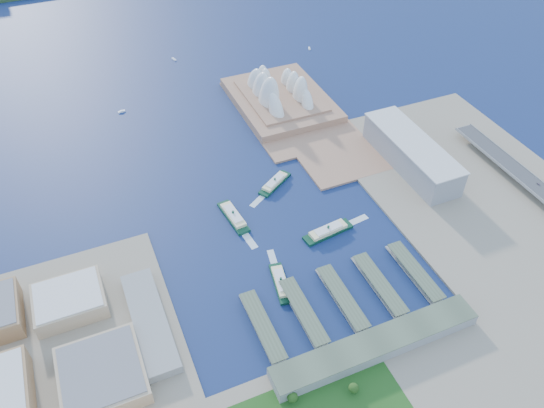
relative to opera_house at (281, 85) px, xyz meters
name	(u,v)px	position (x,y,z in m)	size (l,w,h in m)	color
ground	(297,253)	(-105.00, -280.00, -32.00)	(3000.00, 3000.00, 0.00)	#101F4E
east_land	(507,221)	(135.00, -330.00, -30.50)	(240.00, 500.00, 3.00)	gray
peninsula	(288,110)	(2.50, -20.00, -30.50)	(135.00, 220.00, 3.00)	#A37559
opera_house	(281,85)	(0.00, 0.00, 0.00)	(134.00, 180.00, 58.00)	white
toaster_building	(411,153)	(90.00, -200.00, -11.50)	(45.00, 155.00, 35.00)	gray
west_buildings	(58,387)	(-355.00, -350.00, -15.50)	(200.00, 280.00, 27.00)	#A07850
ferry_wharves	(342,299)	(-91.00, -355.00, -27.35)	(184.00, 90.00, 9.30)	#485641
terminal_building	(376,345)	(-90.00, -415.00, -23.00)	(200.00, 28.00, 12.00)	gray
ferry_a	(233,215)	(-148.56, -202.44, -26.51)	(14.77, 58.03, 10.97)	#0E3823
ferry_b	(275,181)	(-81.35, -166.29, -27.03)	(13.38, 52.55, 9.94)	#0E3823
ferry_c	(281,281)	(-137.48, -311.77, -27.06)	(13.31, 52.28, 9.89)	#0E3823
ferry_d	(328,230)	(-60.33, -266.26, -26.43)	(15.00, 58.94, 11.15)	#0E3823
boat_b	(122,111)	(-222.00, 71.06, -30.60)	(3.62, 10.36, 2.80)	white
boat_c	(309,48)	(117.98, 144.99, -30.82)	(3.05, 10.45, 2.35)	white
boat_e	(174,59)	(-109.09, 198.16, -30.66)	(3.46, 10.88, 2.67)	white
car_c	(538,184)	(199.00, -304.27, -16.53)	(1.74, 4.28, 1.24)	slate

